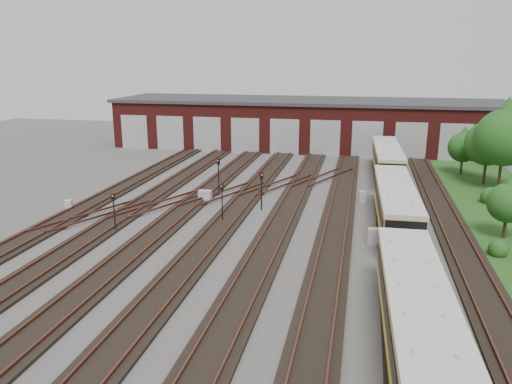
# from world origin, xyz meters

# --- Properties ---
(ground) EXTENTS (120.00, 120.00, 0.00)m
(ground) POSITION_xyz_m (0.00, 0.00, 0.00)
(ground) COLOR #4C4946
(ground) RESTS_ON ground
(track_network) EXTENTS (30.40, 70.00, 0.33)m
(track_network) POSITION_xyz_m (-0.17, 0.59, 0.11)
(track_network) COLOR black
(track_network) RESTS_ON ground
(maintenance_shed) EXTENTS (51.00, 12.50, 6.35)m
(maintenance_shed) POSITION_xyz_m (-0.01, 39.97, 3.20)
(maintenance_shed) COLOR #571615
(maintenance_shed) RESTS_ON ground
(metro_train) EXTENTS (2.83, 45.74, 2.83)m
(metro_train) POSITION_xyz_m (10.00, 8.13, 1.78)
(metro_train) COLOR black
(metro_train) RESTS_ON ground
(signal_mast_0) EXTENTS (0.25, 0.23, 2.75)m
(signal_mast_0) POSITION_xyz_m (-8.98, 3.35, 1.76)
(signal_mast_0) COLOR black
(signal_mast_0) RESTS_ON ground
(signal_mast_1) EXTENTS (0.29, 0.28, 3.27)m
(signal_mast_1) POSITION_xyz_m (-4.60, 13.99, 2.08)
(signal_mast_1) COLOR black
(signal_mast_1) RESTS_ON ground
(signal_mast_2) EXTENTS (0.23, 0.22, 2.86)m
(signal_mast_2) POSITION_xyz_m (-2.30, 7.05, 1.82)
(signal_mast_2) COLOR black
(signal_mast_2) RESTS_ON ground
(signal_mast_3) EXTENTS (0.31, 0.29, 3.04)m
(signal_mast_3) POSITION_xyz_m (-0.08, 10.57, 1.96)
(signal_mast_3) COLOR black
(signal_mast_3) RESTS_ON ground
(relay_cabinet_0) EXTENTS (0.61, 0.55, 0.86)m
(relay_cabinet_0) POSITION_xyz_m (-15.00, 7.21, 0.43)
(relay_cabinet_0) COLOR #B7BBBD
(relay_cabinet_0) RESTS_ON ground
(relay_cabinet_1) EXTENTS (0.63, 0.58, 0.87)m
(relay_cabinet_1) POSITION_xyz_m (-5.60, 12.26, 0.44)
(relay_cabinet_1) COLOR #B7BBBD
(relay_cabinet_1) RESTS_ON ground
(relay_cabinet_2) EXTENTS (0.65, 0.56, 1.01)m
(relay_cabinet_2) POSITION_xyz_m (-4.93, 11.74, 0.51)
(relay_cabinet_2) COLOR #B7BBBD
(relay_cabinet_2) RESTS_ON ground
(relay_cabinet_3) EXTENTS (0.65, 0.59, 0.91)m
(relay_cabinet_3) POSITION_xyz_m (7.74, 14.57, 0.46)
(relay_cabinet_3) COLOR #B7BBBD
(relay_cabinet_3) RESTS_ON ground
(relay_cabinet_4) EXTENTS (0.72, 0.63, 1.09)m
(relay_cabinet_4) POSITION_xyz_m (8.50, 4.69, 0.54)
(relay_cabinet_4) COLOR #B7BBBD
(relay_cabinet_4) RESTS_ON ground
(tree_0) EXTENTS (4.21, 4.21, 6.97)m
(tree_0) POSITION_xyz_m (19.02, 23.16, 4.48)
(tree_0) COLOR #302615
(tree_0) RESTS_ON ground
(tree_1) EXTENTS (3.07, 3.07, 5.08)m
(tree_1) POSITION_xyz_m (17.57, 26.83, 3.26)
(tree_1) COLOR #302615
(tree_1) RESTS_ON ground
(tree_2) EXTENTS (5.13, 5.13, 8.49)m
(tree_2) POSITION_xyz_m (19.86, 21.18, 5.46)
(tree_2) COLOR #302615
(tree_2) RESTS_ON ground
(tree_3) EXTENTS (2.65, 2.65, 4.40)m
(tree_3) POSITION_xyz_m (17.11, 7.65, 2.82)
(tree_3) COLOR #302615
(tree_3) RESTS_ON ground
(bush_0) EXTENTS (1.19, 1.19, 1.19)m
(bush_0) POSITION_xyz_m (16.00, 4.33, 0.60)
(bush_0) COLOR #1A4413
(bush_0) RESTS_ON ground
(bush_1) EXTENTS (1.63, 1.63, 1.63)m
(bush_1) POSITION_xyz_m (18.15, 16.36, 0.81)
(bush_1) COLOR #1A4413
(bush_1) RESTS_ON ground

